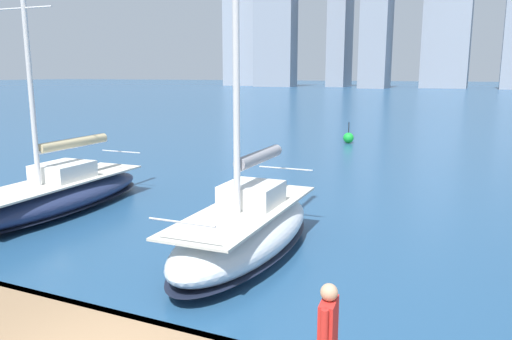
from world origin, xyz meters
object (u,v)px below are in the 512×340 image
object	(u,v)px
sailboat_tan	(55,194)
person_red_shirt	(328,333)
channel_buoy	(348,138)
sailboat_grey	(246,227)

from	to	relation	value
sailboat_tan	person_red_shirt	xyz separation A→B (m)	(-11.37, 6.57, 0.92)
person_red_shirt	channel_buoy	distance (m)	28.02
person_red_shirt	channel_buoy	size ratio (longest dim) A/B	1.11
person_red_shirt	channel_buoy	bearing A→B (deg)	-76.18
sailboat_tan	channel_buoy	bearing A→B (deg)	-102.82
sailboat_grey	person_red_shirt	size ratio (longest dim) A/B	7.16
sailboat_grey	person_red_shirt	distance (m)	6.79
sailboat_grey	channel_buoy	world-z (taller)	sailboat_grey
sailboat_tan	channel_buoy	size ratio (longest dim) A/B	7.24
sailboat_grey	person_red_shirt	world-z (taller)	sailboat_grey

